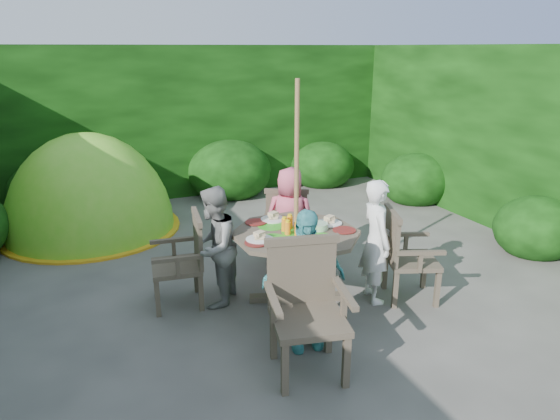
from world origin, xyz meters
name	(u,v)px	position (x,y,z in m)	size (l,w,h in m)	color
ground	(270,278)	(0.00, 0.00, 0.00)	(60.00, 60.00, 0.00)	#4B4843
hedge_enclosure	(230,147)	(0.00, 1.33, 1.25)	(9.00, 9.00, 2.50)	black
patio_table	(296,243)	(0.05, -0.58, 0.63)	(1.64, 1.64, 0.90)	#40362A
parasol_pole	(296,197)	(0.05, -0.58, 1.10)	(0.04, 0.04, 2.20)	olive
garden_chair_right	(405,254)	(1.08, -0.95, 0.48)	(0.64, 0.68, 0.90)	#40362A
garden_chair_left	(184,259)	(-0.98, -0.20, 0.48)	(0.54, 0.59, 0.89)	#40362A
garden_chair_back	(287,221)	(0.41, 0.46, 0.47)	(0.67, 0.65, 0.87)	#40362A
garden_chair_front	(306,305)	(-0.33, -1.61, 0.54)	(0.71, 0.65, 1.01)	#40362A
child_right	(376,241)	(0.80, -0.85, 0.63)	(0.46, 0.30, 1.26)	white
child_left	(214,247)	(-0.70, -0.31, 0.60)	(0.59, 0.46, 1.21)	gray
child_back	(290,219)	(0.32, 0.17, 0.60)	(0.59, 0.38, 1.20)	#D2566F
child_front	(304,280)	(-0.22, -1.34, 0.62)	(0.73, 0.30, 1.24)	#4CB0B3
dome_tent	(93,230)	(-1.74, 2.38, 0.00)	(2.53, 2.53, 2.76)	#6CD128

